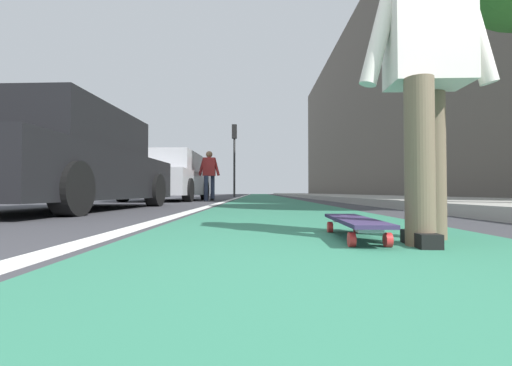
# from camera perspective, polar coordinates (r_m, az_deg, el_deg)

# --- Properties ---
(ground_plane) EXTENTS (80.00, 80.00, 0.00)m
(ground_plane) POSITION_cam_1_polar(r_m,az_deg,el_deg) (10.80, 1.92, -2.89)
(ground_plane) COLOR #38383D
(bike_lane_paint) EXTENTS (56.00, 2.16, 0.00)m
(bike_lane_paint) POSITION_cam_1_polar(r_m,az_deg,el_deg) (24.79, 0.91, -2.11)
(bike_lane_paint) COLOR #2D7256
(bike_lane_paint) RESTS_ON ground
(lane_stripe_white) EXTENTS (52.00, 0.16, 0.01)m
(lane_stripe_white) POSITION_cam_1_polar(r_m,az_deg,el_deg) (20.81, -2.33, -2.22)
(lane_stripe_white) COLOR silver
(lane_stripe_white) RESTS_ON ground
(sidewalk_curb) EXTENTS (52.00, 3.20, 0.14)m
(sidewalk_curb) POSITION_cam_1_polar(r_m,az_deg,el_deg) (19.16, 11.34, -2.05)
(sidewalk_curb) COLOR #9E9B93
(sidewalk_curb) RESTS_ON ground
(building_facade) EXTENTS (40.00, 1.20, 12.00)m
(building_facade) POSITION_cam_1_polar(r_m,az_deg,el_deg) (24.49, 16.86, 12.11)
(building_facade) COLOR #635B51
(building_facade) RESTS_ON ground
(skateboard) EXTENTS (0.85, 0.23, 0.11)m
(skateboard) POSITION_cam_1_polar(r_m,az_deg,el_deg) (2.05, 15.69, -6.13)
(skateboard) COLOR red
(skateboard) RESTS_ON ground
(skater_person) EXTENTS (0.45, 0.72, 1.64)m
(skater_person) POSITION_cam_1_polar(r_m,az_deg,el_deg) (2.14, 26.01, 17.06)
(skater_person) COLOR brown
(skater_person) RESTS_ON ground
(parked_car_near) EXTENTS (4.44, 2.08, 1.46)m
(parked_car_near) POSITION_cam_1_polar(r_m,az_deg,el_deg) (5.86, -28.48, 2.90)
(parked_car_near) COLOR black
(parked_car_near) RESTS_ON ground
(parked_car_mid) EXTENTS (4.46, 2.05, 1.48)m
(parked_car_mid) POSITION_cam_1_polar(r_m,az_deg,el_deg) (11.16, -14.00, 0.85)
(parked_car_mid) COLOR #B7B7BC
(parked_car_mid) RESTS_ON ground
(traffic_light) EXTENTS (0.33, 0.28, 4.16)m
(traffic_light) POSITION_cam_1_polar(r_m,az_deg,el_deg) (20.33, -3.53, 5.89)
(traffic_light) COLOR #2D2D2D
(traffic_light) RESTS_ON ground
(pedestrian_distant) EXTENTS (0.43, 0.68, 1.55)m
(pedestrian_distant) POSITION_cam_1_polar(r_m,az_deg,el_deg) (11.06, -7.60, 1.74)
(pedestrian_distant) COLOR #384260
(pedestrian_distant) RESTS_ON ground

